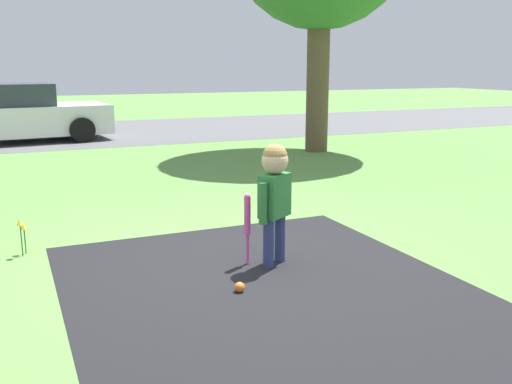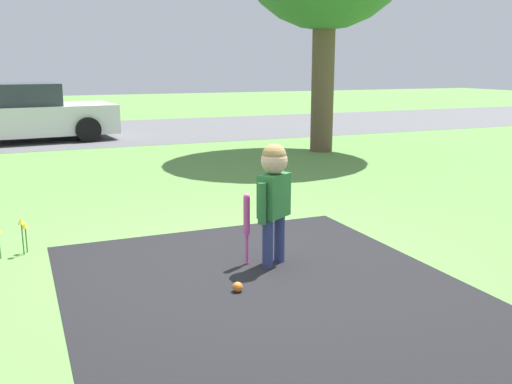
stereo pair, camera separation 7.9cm
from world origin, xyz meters
The scene contains 6 objects.
ground_plane centered at (0.00, 0.00, 0.00)m, with size 60.00×60.00×0.00m, color #5B8C42.
street_strip centered at (0.00, 10.67, 0.00)m, with size 40.00×6.00×0.01m.
child centered at (0.29, -0.28, 0.70)m, with size 0.38×0.30×1.08m.
baseball_bat centered at (0.07, -0.18, 0.42)m, with size 0.06×0.06×0.64m.
sports_ball centered at (-0.23, -0.74, 0.04)m, with size 0.08×0.08×0.08m.
parked_car centered at (-1.57, 9.58, 0.61)m, with size 4.13×2.29×1.32m.
Camera 2 is at (-1.71, -4.62, 1.73)m, focal length 40.00 mm.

